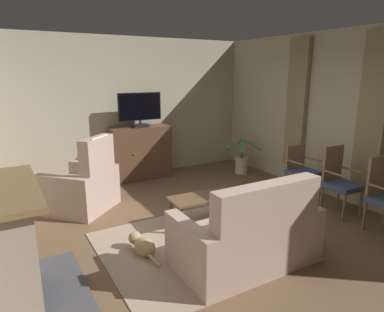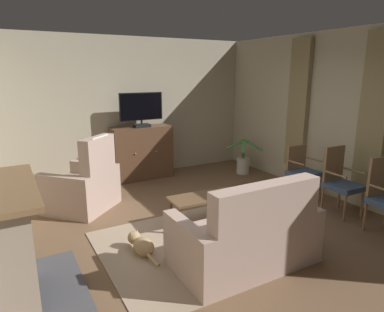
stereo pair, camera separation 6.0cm
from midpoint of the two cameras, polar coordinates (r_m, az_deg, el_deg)
ground_plane at (r=4.85m, az=2.66°, el=-12.48°), size 5.86×6.55×0.04m
wall_back at (r=7.12m, az=-10.32°, el=7.87°), size 5.86×0.10×2.82m
wall_right_with_window at (r=6.24m, az=24.30°, el=6.04°), size 0.10×6.55×2.82m
curtain_panel_near at (r=5.80m, az=28.53°, el=6.47°), size 0.10×0.44×2.37m
curtain_panel_far at (r=6.72m, az=17.67°, el=8.30°), size 0.10×0.44×2.37m
rug_central at (r=4.42m, az=0.89°, el=-14.87°), size 2.25×2.05×0.01m
fireplace at (r=3.59m, az=-27.51°, el=-13.87°), size 0.85×1.40×1.18m
tv_cabinet at (r=6.99m, az=-8.16°, el=0.37°), size 1.22×0.47×1.07m
television at (r=6.78m, az=-8.26°, el=7.83°), size 0.87×0.20×0.68m
coffee_table at (r=4.89m, az=2.52°, el=-7.29°), size 1.04×0.50×0.42m
tv_remote at (r=4.93m, az=4.72°, el=-6.32°), size 0.17×0.14×0.02m
sofa_floral at (r=3.94m, az=9.81°, el=-13.32°), size 1.59×0.88×1.05m
armchair_by_fireplace at (r=5.65m, az=-17.42°, el=-5.00°), size 1.30×1.30×1.21m
side_chair_nearest_door at (r=5.67m, az=23.90°, el=-3.71°), size 0.46×0.48×1.03m
side_chair_tucked_against_wall at (r=6.14m, az=18.21°, el=-2.20°), size 0.48×0.44×0.91m
potted_plant_tall_palm_by_window at (r=7.38m, az=8.79°, el=-1.04°), size 0.69×0.86×0.75m
cat at (r=4.26m, az=-8.04°, el=-14.52°), size 0.27×0.67×0.24m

